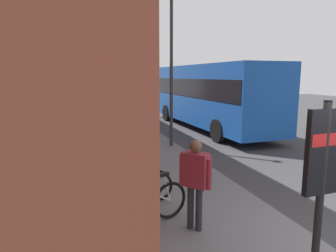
{
  "coord_description": "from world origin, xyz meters",
  "views": [
    {
      "loc": [
        -3.13,
        3.81,
        2.81
      ],
      "look_at": [
        3.54,
        1.77,
        1.66
      ],
      "focal_mm": 32.5,
      "sensor_mm": 36.0,
      "label": 1
    }
  ],
  "objects": [
    {
      "name": "city_bus",
      "position": [
        11.8,
        -3.0,
        1.92
      ],
      "size": [
        10.58,
        2.93,
        3.35
      ],
      "color": "#1951B2",
      "rests_on": "ground"
    },
    {
      "name": "bicycle_far_end",
      "position": [
        3.05,
        2.74,
        0.51
      ],
      "size": [
        0.62,
        1.72,
        0.97
      ],
      "color": "black",
      "rests_on": "sidewalk_pavement"
    },
    {
      "name": "sidewalk_pavement",
      "position": [
        8.0,
        1.75,
        0.06
      ],
      "size": [
        24.0,
        3.5,
        0.12
      ],
      "primitive_type": "cube",
      "color": "slate",
      "rests_on": "ground"
    },
    {
      "name": "transit_info_sign",
      "position": [
        -0.16,
        0.86,
        1.72
      ],
      "size": [
        0.12,
        0.55,
        2.4
      ],
      "color": "black",
      "rests_on": "sidewalk_pavement"
    },
    {
      "name": "ground",
      "position": [
        6.0,
        -1.0,
        0.0
      ],
      "size": [
        60.0,
        60.0,
        0.0
      ],
      "primitive_type": "plane",
      "color": "#38383A"
    },
    {
      "name": "bicycle_by_door",
      "position": [
        1.92,
        2.67,
        0.51
      ],
      "size": [
        0.67,
        1.71,
        0.97
      ],
      "color": "black",
      "rests_on": "sidewalk_pavement"
    },
    {
      "name": "bicycle_nearest_sign",
      "position": [
        4.99,
        2.63,
        0.51
      ],
      "size": [
        0.51,
        1.75,
        0.97
      ],
      "color": "black",
      "rests_on": "sidewalk_pavement"
    },
    {
      "name": "bicycle_mid_rack",
      "position": [
        7.1,
        2.66,
        0.51
      ],
      "size": [
        0.49,
        1.76,
        0.97
      ],
      "color": "black",
      "rests_on": "sidewalk_pavement"
    },
    {
      "name": "bicycle_under_window",
      "position": [
        3.96,
        2.72,
        0.51
      ],
      "size": [
        0.5,
        1.75,
        0.97
      ],
      "color": "black",
      "rests_on": "sidewalk_pavement"
    },
    {
      "name": "station_facade",
      "position": [
        8.99,
        3.8,
        4.83
      ],
      "size": [
        22.0,
        0.65,
        9.68
      ],
      "color": "brown",
      "rests_on": "ground"
    },
    {
      "name": "bicycle_beside_lamp",
      "position": [
        6.08,
        2.7,
        0.51
      ],
      "size": [
        0.48,
        1.77,
        0.97
      ],
      "color": "black",
      "rests_on": "sidewalk_pavement"
    },
    {
      "name": "pedestrian_by_facade",
      "position": [
        1.55,
        1.89,
        1.11
      ],
      "size": [
        0.5,
        0.48,
        1.62
      ],
      "color": "#26262D",
      "rests_on": "sidewalk_pavement"
    },
    {
      "name": "street_lamp",
      "position": [
        7.93,
        0.3,
        3.45
      ],
      "size": [
        0.28,
        0.28,
        5.67
      ],
      "color": "#333338",
      "rests_on": "sidewalk_pavement"
    }
  ]
}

